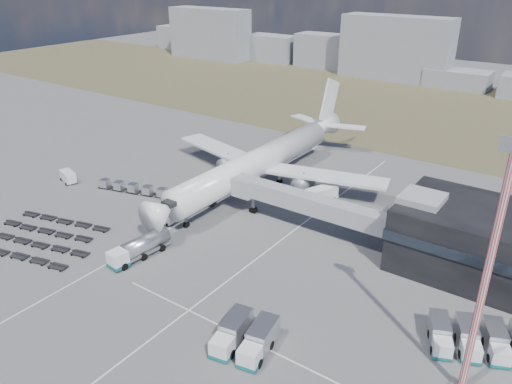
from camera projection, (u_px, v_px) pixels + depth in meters
The scene contains 16 objects.
ground at pixel (149, 249), 80.86m from camera, with size 420.00×420.00×0.00m, color #565659.
grass_strip at pixel (398, 106), 162.44m from camera, with size 420.00×90.00×0.01m, color brown.
lane_markings at pixel (207, 260), 77.94m from camera, with size 47.12×110.00×0.01m.
terminal at pixel (503, 247), 71.32m from camera, with size 30.40×16.40×11.00m.
jet_bridge at pixel (299, 201), 85.54m from camera, with size 30.30×3.80×7.05m.
airliner at pixel (262, 160), 102.67m from camera, with size 51.59×64.53×17.62m.
skyline at pixel (390, 56), 198.99m from camera, with size 296.90×25.14×24.11m.
fuel_tanker at pixel (139, 248), 77.92m from camera, with size 3.77×10.77×3.41m.
pushback_tug at pixel (166, 220), 88.59m from camera, with size 3.19×1.80×1.45m, color white.
utility_van at pixel (68, 177), 105.18m from camera, with size 4.56×2.06×2.41m, color white.
catering_truck at pixel (321, 196), 95.94m from camera, with size 4.88×6.96×2.96m.
service_trucks_near at pixel (245, 337), 59.46m from camera, with size 7.34×8.30×2.94m.
service_trucks_far at pixel (482, 340), 59.29m from camera, with size 13.37×10.66×2.61m.
uld_row at pixel (155, 192), 98.72m from camera, with size 25.47×8.54×1.76m.
baggage_dollies at pixel (36, 237), 83.74m from camera, with size 23.83×18.33×0.69m.
floodlight_mast at pixel (486, 279), 48.21m from camera, with size 2.72×2.22×28.70m.
Camera 1 is at (54.49, -46.76, 42.08)m, focal length 35.00 mm.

